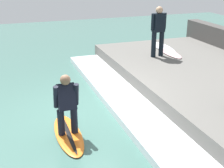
# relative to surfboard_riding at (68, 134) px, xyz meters

# --- Properties ---
(ground_plane) EXTENTS (28.00, 28.00, 0.00)m
(ground_plane) POSITION_rel_surfboard_riding_xyz_m (0.57, 0.99, -0.03)
(ground_plane) COLOR #426B60
(concrete_ledge) EXTENTS (4.40, 9.47, 0.55)m
(concrete_ledge) POSITION_rel_surfboard_riding_xyz_m (4.53, 0.99, 0.24)
(concrete_ledge) COLOR #66635E
(concrete_ledge) RESTS_ON ground_plane
(wave_foam_crest) EXTENTS (1.07, 8.99, 0.19)m
(wave_foam_crest) POSITION_rel_surfboard_riding_xyz_m (1.79, 0.99, 0.07)
(wave_foam_crest) COLOR silver
(wave_foam_crest) RESTS_ON ground_plane
(surfboard_riding) EXTENTS (0.60, 1.93, 0.07)m
(surfboard_riding) POSITION_rel_surfboard_riding_xyz_m (0.00, 0.00, 0.00)
(surfboard_riding) COLOR orange
(surfboard_riding) RESTS_ON ground_plane
(surfer_riding) EXTENTS (0.54, 0.46, 1.38)m
(surfer_riding) POSITION_rel_surfboard_riding_xyz_m (0.00, 0.00, 0.79)
(surfer_riding) COLOR black
(surfer_riding) RESTS_ON surfboard_riding
(surfer_waiting_near) EXTENTS (0.58, 0.29, 1.72)m
(surfer_waiting_near) POSITION_rel_surfboard_riding_xyz_m (3.92, 3.39, 1.49)
(surfer_waiting_near) COLOR black
(surfer_waiting_near) RESTS_ON concrete_ledge
(surfboard_waiting_near) EXTENTS (0.57, 1.74, 0.06)m
(surfboard_waiting_near) POSITION_rel_surfboard_riding_xyz_m (4.55, 3.63, 0.55)
(surfboard_waiting_near) COLOR beige
(surfboard_waiting_near) RESTS_ON concrete_ledge
(surfboard_spare) EXTENTS (0.81, 1.99, 0.06)m
(surfboard_spare) POSITION_rel_surfboard_riding_xyz_m (4.67, 4.25, 0.55)
(surfboard_spare) COLOR silver
(surfboard_spare) RESTS_ON concrete_ledge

